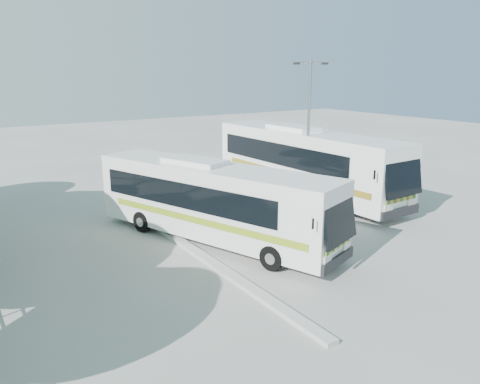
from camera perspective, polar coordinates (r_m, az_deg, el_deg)
ground at (r=18.09m, az=3.23°, el=-7.43°), size 100.00×100.00×0.00m
kerb_divider at (r=18.53m, az=-6.26°, el=-6.70°), size 0.40×16.00×0.15m
coach_main at (r=18.86m, az=-3.29°, el=-1.02°), size 5.88×11.32×3.12m
coach_adjacent at (r=26.02m, az=7.94°, el=3.80°), size 3.07×12.95×3.57m
lamppost at (r=23.96m, az=8.34°, el=7.91°), size 1.74×0.74×7.33m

